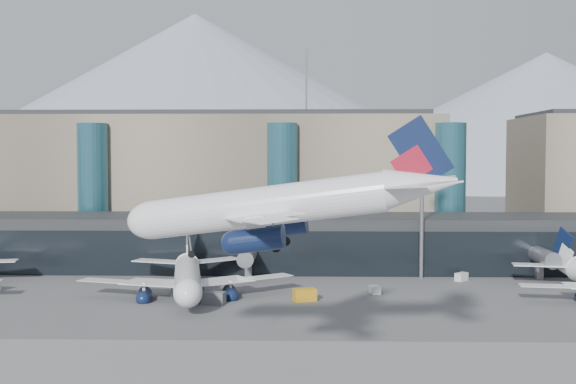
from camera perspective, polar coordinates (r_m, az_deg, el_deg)
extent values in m
plane|color=#515154|center=(80.39, -5.87, -12.52)|extent=(900.00, 900.00, 0.00)
cube|color=black|center=(136.19, -2.78, -3.96)|extent=(170.00, 18.00, 10.00)
cube|color=black|center=(127.52, -3.07, -4.89)|extent=(170.00, 0.40, 8.00)
cylinder|color=slate|center=(125.42, -3.14, -4.93)|extent=(2.80, 14.00, 2.80)
cube|color=slate|center=(125.87, -3.14, -6.28)|extent=(1.20, 1.20, 2.40)
cylinder|color=slate|center=(131.28, 19.25, -4.73)|extent=(2.80, 14.00, 2.80)
cube|color=slate|center=(131.71, 19.23, -6.03)|extent=(1.20, 1.20, 2.40)
cube|color=gray|center=(170.57, -10.40, 0.77)|extent=(130.00, 30.00, 30.00)
cube|color=black|center=(170.68, -10.44, 5.98)|extent=(123.50, 28.00, 1.00)
cylinder|color=#265B6C|center=(157.55, -15.15, 0.17)|extent=(6.40, 6.40, 28.00)
cylinder|color=#265B6C|center=(151.09, -0.45, 0.16)|extent=(6.40, 6.40, 28.00)
cylinder|color=#265B6C|center=(153.97, 12.68, 0.14)|extent=(6.40, 6.40, 28.00)
cylinder|color=slate|center=(167.64, 1.46, 8.65)|extent=(0.40, 0.40, 16.00)
cone|color=gray|center=(463.36, -7.31, 7.12)|extent=(400.00, 400.00, 110.00)
cone|color=gray|center=(481.30, 19.68, 5.33)|extent=(340.00, 340.00, 85.00)
cylinder|color=slate|center=(126.74, 10.53, -1.12)|extent=(0.70, 0.70, 25.00)
cube|color=slate|center=(126.48, 10.59, 4.68)|extent=(3.00, 1.20, 0.60)
cylinder|color=white|center=(67.51, -0.24, 0.04)|extent=(22.92, 7.37, 3.75)
ellipsoid|color=white|center=(70.55, -9.29, 0.13)|extent=(5.78, 4.55, 3.75)
cone|color=white|center=(66.29, 12.19, 0.08)|extent=(6.98, 4.75, 3.75)
cube|color=white|center=(59.33, -0.20, -0.97)|extent=(9.65, 17.04, 0.19)
cylinder|color=#0D193B|center=(61.64, -1.04, -2.60)|extent=(4.80, 2.77, 2.06)
cube|color=white|center=(61.76, 12.30, 0.04)|extent=(5.75, 8.99, 0.15)
cube|color=white|center=(75.22, 2.14, -0.13)|extent=(13.65, 16.44, 0.19)
cylinder|color=#0D193B|center=(73.65, 0.92, -1.68)|extent=(4.80, 2.77, 2.06)
cube|color=white|center=(70.79, 12.10, 0.42)|extent=(7.66, 8.64, 0.15)
cube|color=#0D193B|center=(66.21, 12.50, 2.67)|extent=(5.56, 1.13, 6.60)
cube|color=maroon|center=(66.21, 11.65, 1.71)|extent=(3.74, 0.87, 3.61)
cylinder|color=slate|center=(69.62, -6.65, -1.90)|extent=(0.15, 0.15, 3.00)
cylinder|color=black|center=(69.75, -6.65, -2.97)|extent=(0.69, 0.34, 0.67)
cylinder|color=black|center=(65.43, 0.22, -3.35)|extent=(0.90, 0.47, 0.86)
cylinder|color=black|center=(69.83, 0.89, -2.94)|extent=(0.90, 0.47, 0.86)
cylinder|color=white|center=(110.64, -7.96, -5.95)|extent=(7.73, 23.75, 3.88)
ellipsoid|color=white|center=(99.09, -7.93, -7.00)|extent=(4.73, 6.01, 3.88)
cone|color=white|center=(125.51, -7.98, -4.80)|extent=(4.94, 7.25, 3.88)
cube|color=white|center=(112.73, -3.68, -6.09)|extent=(17.01, 14.18, 0.19)
cylinder|color=#0D193B|center=(111.60, -4.66, -7.22)|extent=(2.89, 4.98, 2.14)
cube|color=white|center=(125.59, -5.84, -4.69)|extent=(8.94, 7.96, 0.16)
cube|color=white|center=(112.69, -12.24, -6.16)|extent=(17.64, 9.93, 0.19)
cylinder|color=#0D193B|center=(111.57, -11.24, -7.27)|extent=(2.89, 4.98, 2.14)
cube|color=white|center=(125.57, -10.13, -4.72)|extent=(9.31, 5.92, 0.16)
cube|color=slate|center=(125.47, -8.00, -3.37)|extent=(1.20, 5.76, 6.83)
cube|color=white|center=(124.60, -7.99, -3.95)|extent=(0.91, 3.87, 3.74)
cylinder|color=slate|center=(103.00, -7.93, -8.05)|extent=(0.16, 0.16, 3.11)
cylinder|color=black|center=(103.27, -7.93, -8.79)|extent=(0.36, 0.72, 0.69)
cylinder|color=black|center=(112.33, -6.75, -7.82)|extent=(0.49, 0.93, 0.89)
cylinder|color=black|center=(112.31, -9.15, -7.84)|extent=(0.49, 0.93, 0.89)
cone|color=white|center=(129.32, 20.37, -4.80)|extent=(5.56, 7.31, 3.75)
cube|color=white|center=(114.41, 21.02, -6.22)|extent=(16.71, 7.43, 0.19)
cube|color=white|center=(126.64, 18.73, -4.84)|extent=(8.84, 4.65, 0.15)
cube|color=#0D193B|center=(129.21, 20.31, -3.46)|extent=(1.94, 5.40, 6.60)
cube|color=white|center=(128.57, 20.56, -4.00)|extent=(1.40, 3.64, 3.61)
cube|color=gold|center=(115.03, -7.55, -7.35)|extent=(2.15, 3.17, 1.72)
cube|color=#515156|center=(104.91, -5.88, -8.33)|extent=(3.52, 2.35, 1.80)
cube|color=silver|center=(126.71, 13.54, -6.53)|extent=(2.58, 2.63, 1.37)
cube|color=silver|center=(112.84, 6.89, -7.68)|extent=(1.69, 2.33, 1.23)
cube|color=gold|center=(106.57, 1.33, -8.13)|extent=(3.64, 2.60, 1.81)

